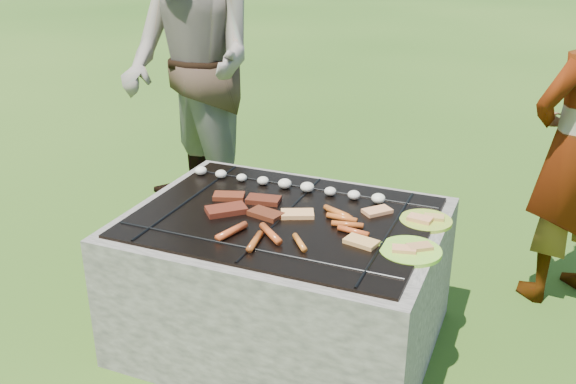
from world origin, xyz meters
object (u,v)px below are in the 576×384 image
(plate_near, at_px, (410,251))
(bystander, at_px, (189,68))
(plate_far, at_px, (426,220))
(fire_pit, at_px, (284,284))

(plate_near, bearing_deg, bystander, 145.52)
(plate_far, relative_size, bystander, 0.13)
(plate_near, height_order, bystander, bystander)
(fire_pit, height_order, bystander, bystander)
(fire_pit, height_order, plate_near, plate_near)
(plate_far, height_order, bystander, bystander)
(fire_pit, distance_m, plate_near, 0.66)
(fire_pit, distance_m, plate_far, 0.68)
(fire_pit, relative_size, plate_near, 4.49)
(plate_near, bearing_deg, plate_far, 90.25)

